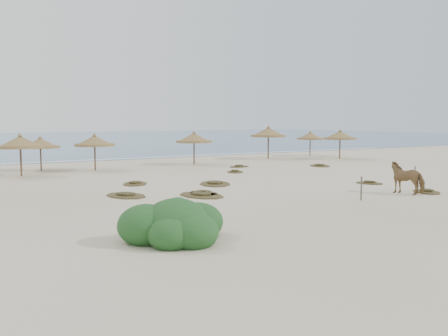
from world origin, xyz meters
The scene contains 25 objects.
ground centered at (0.00, 0.00, 0.00)m, with size 160.00×160.00×0.00m, color beige.
ocean centered at (0.00, 75.00, 0.00)m, with size 200.00×100.00×0.01m, color navy.
foam_line centered at (0.00, 26.00, 0.00)m, with size 70.00×0.60×0.01m, color white.
palapa_1 centered at (-8.76, 16.12, 2.17)m, with size 3.73×3.73×2.79m.
palapa_2 centered at (-6.95, 18.96, 1.94)m, with size 3.38×3.38×2.50m.
palapa_3 centered at (-3.59, 17.19, 2.09)m, with size 3.49×3.49×2.69m.
palapa_4 centered at (4.67, 17.59, 2.12)m, with size 3.59×3.59×2.73m.
palapa_5 centered at (13.42, 19.33, 2.41)m, with size 3.91×3.91×3.11m.
palapa_6 centered at (18.92, 15.66, 2.15)m, with size 3.48×3.48×2.77m.
palapa_7 centered at (19.10, 19.98, 1.96)m, with size 3.15×3.15×2.53m.
horse centered at (6.25, -1.88, 0.79)m, with size 0.85×1.86×1.57m, color olive.
fence_post_near centered at (2.74, -2.14, 0.54)m, with size 0.08×0.08×1.09m, color #605948.
fence_post_far centered at (9.72, 0.35, 0.52)m, with size 0.08×0.08×1.03m, color #605948.
bush centered at (-7.82, -4.60, 0.50)m, with size 3.38×2.98×1.52m.
scrub_1 centered at (-5.99, 4.56, 0.05)m, with size 2.08×2.70×0.16m.
scrub_2 centered at (-2.45, 3.26, 0.05)m, with size 1.25×1.90×0.16m.
scrub_3 centered at (-0.14, 6.08, 0.05)m, with size 2.62×3.09×0.16m.
scrub_4 centered at (7.53, 1.72, 0.05)m, with size 1.56×1.84×0.16m.
scrub_5 centered at (12.38, 11.16, 0.05)m, with size 2.24×2.64×0.16m.
scrub_7 centered at (4.29, 10.85, 0.05)m, with size 1.73×1.99×0.16m.
scrub_9 centered at (-2.87, 2.74, 0.05)m, with size 2.12×2.85×0.16m.
scrub_10 centered at (6.62, 13.91, 0.05)m, with size 1.90×1.42×0.16m.
scrub_11 centered at (-5.39, -1.34, 0.05)m, with size 1.91×2.45×0.16m.
scrub_12 centered at (7.37, -2.17, 0.05)m, with size 1.85×2.11×0.16m.
scrub_13 centered at (-4.00, 8.45, 0.05)m, with size 2.09×2.41×0.16m.
Camera 1 is at (-14.33, -18.01, 3.69)m, focal length 40.00 mm.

